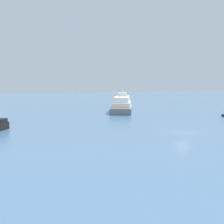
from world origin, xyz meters
TOP-DOWN VIEW (x-y plane):
  - ground_plane at (0.00, 0.00)m, footprint 400.00×400.00m
  - white_riverboat at (10.53, 35.98)m, footprint 15.15×19.39m

SIDE VIEW (x-z plane):
  - ground_plane at x=0.00m, z-range 0.00..0.00m
  - white_riverboat at x=10.53m, z-range -1.51..5.03m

